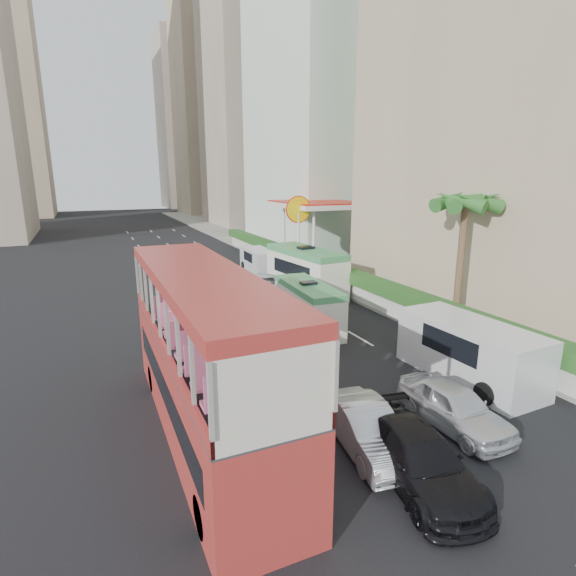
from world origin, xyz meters
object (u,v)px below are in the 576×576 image
car_silver_lane_a (365,449)px  panel_van_far (259,261)px  car_silver_lane_b (452,426)px  van_asset (264,297)px  panel_van_near (469,351)px  car_black (417,480)px  shell_station (318,233)px  minibus_far (306,271)px  double_decker_bus (205,355)px  minibus_near (308,306)px  palm_tree (460,266)px

car_silver_lane_a → panel_van_far: bearing=84.2°
car_silver_lane_b → panel_van_far: (2.75, 24.62, 0.91)m
van_asset → panel_van_near: (2.86, -14.45, 1.13)m
car_black → shell_station: (11.64, 27.49, 2.75)m
car_silver_lane_a → car_silver_lane_b: size_ratio=0.99×
minibus_far → panel_van_far: (-0.40, 7.84, -0.59)m
panel_van_near → panel_van_far: size_ratio=1.24×
double_decker_bus → car_black: 6.75m
minibus_far → double_decker_bus: bearing=-132.3°
double_decker_bus → minibus_near: size_ratio=2.07×
car_silver_lane_b → panel_van_far: size_ratio=0.89×
minibus_far → panel_van_near: (-0.09, -14.36, -0.37)m
car_black → palm_tree: bearing=52.1°
car_silver_lane_b → minibus_far: 17.14m
minibus_far → palm_tree: (3.55, -9.92, 1.88)m
panel_van_far → double_decker_bus: bearing=-112.7°
van_asset → minibus_far: 3.31m
double_decker_bus → car_silver_lane_b: (7.11, -2.86, -2.53)m
car_silver_lane_a → panel_van_near: size_ratio=0.71×
minibus_near → panel_van_near: size_ratio=0.94×
car_black → palm_tree: 13.14m
shell_station → palm_tree: bearing=-96.6°
car_silver_lane_b → minibus_near: bearing=89.5°
car_silver_lane_a → shell_station: shell_station is taller
double_decker_bus → car_silver_lane_b: 8.07m
van_asset → minibus_far: size_ratio=0.76×
van_asset → panel_van_far: size_ratio=1.12×
palm_tree → panel_van_near: bearing=-129.4°
car_silver_lane_b → car_black: size_ratio=0.88×
double_decker_bus → panel_van_far: size_ratio=2.41×
double_decker_bus → palm_tree: (13.80, 4.00, 0.85)m
car_silver_lane_a → minibus_near: bearing=80.1°
car_silver_lane_a → panel_van_near: bearing=28.2°
car_black → double_decker_bus: bearing=144.3°
car_black → minibus_near: 12.26m
car_silver_lane_a → shell_station: bearing=72.7°
car_silver_lane_a → van_asset: 17.11m
panel_van_near → palm_tree: (3.64, 4.44, 2.25)m
minibus_near → palm_tree: bearing=-23.4°
double_decker_bus → car_black: double_decker_bus is taller
panel_van_near → palm_tree: 6.16m
panel_van_far → minibus_far: bearing=-85.4°
double_decker_bus → palm_tree: palm_tree is taller
panel_van_far → car_silver_lane_b: bearing=-94.7°
palm_tree → minibus_near: bearing=153.0°
panel_van_near → palm_tree: size_ratio=0.89×
car_silver_lane_a → car_black: 1.79m
minibus_near → minibus_far: 7.24m
van_asset → panel_van_far: 8.21m
car_silver_lane_b → van_asset: bearing=89.2°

